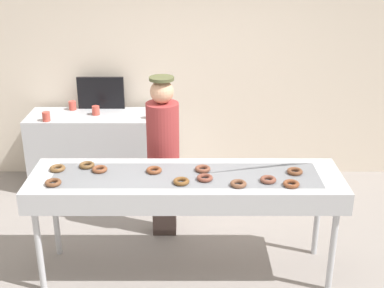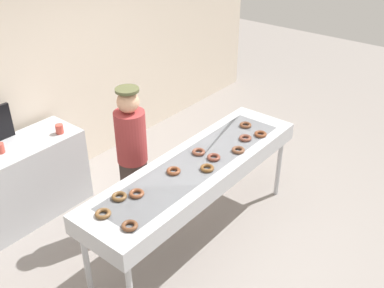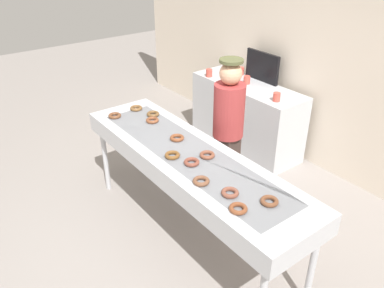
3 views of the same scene
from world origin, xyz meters
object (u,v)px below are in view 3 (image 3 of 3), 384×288
(chocolate_donut_6, at_px, (207,155))
(paper_cup_3, at_px, (209,73))
(chocolate_donut_9, at_px, (115,116))
(chocolate_donut_11, at_px, (201,181))
(chocolate_donut_1, at_px, (238,209))
(paper_cup_0, at_px, (241,71))
(chocolate_donut_8, at_px, (192,162))
(paper_cup_1, at_px, (277,97))
(chocolate_donut_5, at_px, (136,108))
(prep_counter, at_px, (246,116))
(chocolate_donut_4, at_px, (152,120))
(menu_display, at_px, (262,67))
(chocolate_donut_2, at_px, (172,155))
(chocolate_donut_7, at_px, (269,201))
(chocolate_donut_10, at_px, (153,114))
(chocolate_donut_3, at_px, (230,193))
(chocolate_donut_0, at_px, (177,138))
(paper_cup_2, at_px, (247,80))
(worker_baker, at_px, (228,127))
(fryer_conveyor, at_px, (189,162))

(chocolate_donut_6, height_order, paper_cup_3, paper_cup_3)
(chocolate_donut_9, distance_m, chocolate_donut_11, 1.54)
(chocolate_donut_1, relative_size, paper_cup_0, 1.28)
(chocolate_donut_8, bearing_deg, paper_cup_1, 108.95)
(chocolate_donut_5, relative_size, chocolate_donut_8, 1.00)
(chocolate_donut_8, distance_m, paper_cup_1, 1.83)
(chocolate_donut_11, bearing_deg, paper_cup_1, 115.23)
(paper_cup_0, bearing_deg, prep_counter, -28.82)
(chocolate_donut_4, height_order, menu_display, menu_display)
(chocolate_donut_2, xyz_separation_m, chocolate_donut_9, (-1.06, -0.02, 0.00))
(chocolate_donut_5, bearing_deg, chocolate_donut_9, -83.31)
(chocolate_donut_7, relative_size, chocolate_donut_10, 1.00)
(chocolate_donut_2, height_order, menu_display, menu_display)
(chocolate_donut_1, distance_m, chocolate_donut_4, 1.66)
(chocolate_donut_1, bearing_deg, chocolate_donut_2, 176.98)
(chocolate_donut_3, xyz_separation_m, paper_cup_1, (-1.13, 1.77, -0.02))
(chocolate_donut_0, height_order, chocolate_donut_9, same)
(paper_cup_0, relative_size, paper_cup_3, 1.00)
(paper_cup_2, bearing_deg, chocolate_donut_9, -90.35)
(chocolate_donut_11, bearing_deg, paper_cup_2, 127.56)
(chocolate_donut_3, xyz_separation_m, chocolate_donut_7, (0.25, 0.16, 0.00))
(chocolate_donut_3, relative_size, chocolate_donut_7, 1.00)
(paper_cup_2, xyz_separation_m, menu_display, (0.03, 0.25, 0.14))
(chocolate_donut_2, bearing_deg, chocolate_donut_4, 161.56)
(chocolate_donut_4, height_order, prep_counter, chocolate_donut_4)
(chocolate_donut_10, relative_size, chocolate_donut_11, 1.00)
(chocolate_donut_1, xyz_separation_m, chocolate_donut_11, (-0.44, 0.00, 0.00))
(chocolate_donut_4, bearing_deg, chocolate_donut_2, -18.44)
(chocolate_donut_5, bearing_deg, paper_cup_0, 98.33)
(chocolate_donut_9, distance_m, worker_baker, 1.23)
(chocolate_donut_4, xyz_separation_m, chocolate_donut_11, (1.19, -0.29, 0.00))
(chocolate_donut_8, distance_m, menu_display, 2.45)
(chocolate_donut_2, relative_size, worker_baker, 0.08)
(chocolate_donut_4, height_order, chocolate_donut_8, same)
(chocolate_donut_10, height_order, paper_cup_3, paper_cup_3)
(chocolate_donut_7, bearing_deg, chocolate_donut_3, -147.41)
(fryer_conveyor, height_order, paper_cup_2, paper_cup_2)
(chocolate_donut_3, relative_size, paper_cup_3, 1.28)
(fryer_conveyor, distance_m, chocolate_donut_6, 0.21)
(chocolate_donut_3, relative_size, chocolate_donut_11, 1.00)
(chocolate_donut_1, xyz_separation_m, prep_counter, (-1.93, 1.98, -0.53))
(chocolate_donut_10, distance_m, chocolate_donut_11, 1.38)
(paper_cup_3, bearing_deg, worker_baker, -32.24)
(fryer_conveyor, bearing_deg, chocolate_donut_2, -103.49)
(paper_cup_0, bearing_deg, paper_cup_1, -18.51)
(chocolate_donut_4, bearing_deg, chocolate_donut_11, -13.48)
(chocolate_donut_6, distance_m, paper_cup_0, 2.44)
(fryer_conveyor, distance_m, chocolate_donut_10, 0.91)
(chocolate_donut_3, bearing_deg, fryer_conveyor, 170.13)
(chocolate_donut_3, distance_m, chocolate_donut_8, 0.53)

